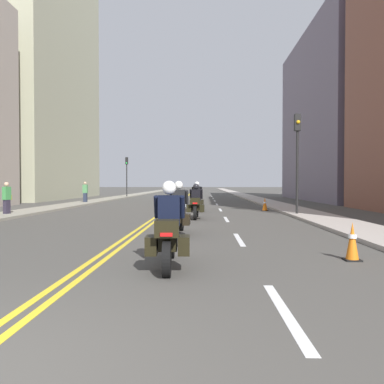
{
  "coord_description": "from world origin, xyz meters",
  "views": [
    {
      "loc": [
        2.14,
        -2.57,
        1.55
      ],
      "look_at": [
        1.55,
        16.13,
        1.14
      ],
      "focal_mm": 35.61,
      "sensor_mm": 36.0,
      "label": 1
    }
  ],
  "objects_px": {
    "motorcycle_3": "(197,200)",
    "pedestrian_2": "(85,192)",
    "motorcycle_2": "(196,204)",
    "traffic_light_near": "(297,146)",
    "motorcycle_0": "(169,233)",
    "pedestrian_1": "(7,199)",
    "traffic_cone_0": "(265,204)",
    "motorcycle_1": "(178,213)",
    "traffic_light_far": "(127,170)",
    "traffic_cone_1": "(352,242)"
  },
  "relations": [
    {
      "from": "traffic_cone_0",
      "to": "traffic_light_near",
      "type": "xyz_separation_m",
      "value": [
        1.01,
        -3.33,
        2.99
      ]
    },
    {
      "from": "traffic_light_far",
      "to": "pedestrian_1",
      "type": "xyz_separation_m",
      "value": [
        -0.66,
        -25.0,
        -2.3
      ]
    },
    {
      "from": "pedestrian_1",
      "to": "traffic_light_far",
      "type": "bearing_deg",
      "value": 12.0
    },
    {
      "from": "traffic_light_near",
      "to": "pedestrian_2",
      "type": "height_order",
      "value": "traffic_light_near"
    },
    {
      "from": "motorcycle_1",
      "to": "motorcycle_3",
      "type": "xyz_separation_m",
      "value": [
        0.39,
        9.63,
        0.02
      ]
    },
    {
      "from": "motorcycle_0",
      "to": "traffic_light_far",
      "type": "relative_size",
      "value": 0.49
    },
    {
      "from": "motorcycle_1",
      "to": "motorcycle_2",
      "type": "xyz_separation_m",
      "value": [
        0.43,
        5.26,
        -0.02
      ]
    },
    {
      "from": "motorcycle_1",
      "to": "traffic_cone_0",
      "type": "bearing_deg",
      "value": 69.53
    },
    {
      "from": "traffic_cone_0",
      "to": "traffic_light_far",
      "type": "height_order",
      "value": "traffic_light_far"
    },
    {
      "from": "traffic_cone_0",
      "to": "pedestrian_2",
      "type": "distance_m",
      "value": 15.01
    },
    {
      "from": "pedestrian_1",
      "to": "pedestrian_2",
      "type": "distance_m",
      "value": 11.72
    },
    {
      "from": "motorcycle_1",
      "to": "motorcycle_0",
      "type": "bearing_deg",
      "value": -86.15
    },
    {
      "from": "traffic_light_far",
      "to": "pedestrian_2",
      "type": "distance_m",
      "value": 13.48
    },
    {
      "from": "traffic_light_near",
      "to": "motorcycle_1",
      "type": "bearing_deg",
      "value": -127.45
    },
    {
      "from": "pedestrian_1",
      "to": "motorcycle_3",
      "type": "bearing_deg",
      "value": -56.18
    },
    {
      "from": "pedestrian_2",
      "to": "traffic_light_far",
      "type": "bearing_deg",
      "value": -86.77
    },
    {
      "from": "motorcycle_2",
      "to": "traffic_cone_1",
      "type": "distance_m",
      "value": 9.7
    },
    {
      "from": "motorcycle_0",
      "to": "pedestrian_1",
      "type": "relative_size",
      "value": 1.36
    },
    {
      "from": "motorcycle_1",
      "to": "traffic_light_near",
      "type": "height_order",
      "value": "traffic_light_near"
    },
    {
      "from": "traffic_light_near",
      "to": "pedestrian_2",
      "type": "relative_size",
      "value": 2.85
    },
    {
      "from": "traffic_cone_0",
      "to": "traffic_cone_1",
      "type": "height_order",
      "value": "traffic_cone_1"
    },
    {
      "from": "motorcycle_2",
      "to": "traffic_light_near",
      "type": "relative_size",
      "value": 0.46
    },
    {
      "from": "motorcycle_3",
      "to": "pedestrian_2",
      "type": "height_order",
      "value": "pedestrian_2"
    },
    {
      "from": "pedestrian_2",
      "to": "motorcycle_3",
      "type": "bearing_deg",
      "value": 142.56
    },
    {
      "from": "traffic_light_near",
      "to": "motorcycle_2",
      "type": "bearing_deg",
      "value": -161.62
    },
    {
      "from": "traffic_light_far",
      "to": "motorcycle_2",
      "type": "bearing_deg",
      "value": -72.12
    },
    {
      "from": "motorcycle_1",
      "to": "pedestrian_1",
      "type": "height_order",
      "value": "pedestrian_1"
    },
    {
      "from": "motorcycle_2",
      "to": "pedestrian_2",
      "type": "height_order",
      "value": "pedestrian_2"
    },
    {
      "from": "traffic_cone_0",
      "to": "traffic_cone_1",
      "type": "relative_size",
      "value": 0.98
    },
    {
      "from": "motorcycle_0",
      "to": "motorcycle_3",
      "type": "bearing_deg",
      "value": 86.59
    },
    {
      "from": "motorcycle_3",
      "to": "traffic_cone_0",
      "type": "bearing_deg",
      "value": 9.41
    },
    {
      "from": "motorcycle_0",
      "to": "motorcycle_1",
      "type": "relative_size",
      "value": 0.99
    },
    {
      "from": "motorcycle_2",
      "to": "pedestrian_2",
      "type": "bearing_deg",
      "value": 126.76
    },
    {
      "from": "traffic_cone_0",
      "to": "pedestrian_1",
      "type": "height_order",
      "value": "pedestrian_1"
    },
    {
      "from": "traffic_light_near",
      "to": "traffic_light_far",
      "type": "xyz_separation_m",
      "value": [
        -13.23,
        24.42,
        -0.22
      ]
    },
    {
      "from": "motorcycle_2",
      "to": "motorcycle_3",
      "type": "relative_size",
      "value": 0.96
    },
    {
      "from": "traffic_cone_1",
      "to": "traffic_cone_0",
      "type": "bearing_deg",
      "value": 88.01
    },
    {
      "from": "traffic_cone_1",
      "to": "traffic_light_far",
      "type": "distance_m",
      "value": 37.14
    },
    {
      "from": "traffic_cone_1",
      "to": "pedestrian_1",
      "type": "xyz_separation_m",
      "value": [
        -12.4,
        10.13,
        0.46
      ]
    },
    {
      "from": "motorcycle_1",
      "to": "traffic_light_near",
      "type": "xyz_separation_m",
      "value": [
        5.26,
        6.87,
        2.71
      ]
    },
    {
      "from": "traffic_cone_1",
      "to": "motorcycle_3",
      "type": "bearing_deg",
      "value": 104.07
    },
    {
      "from": "traffic_cone_1",
      "to": "motorcycle_1",
      "type": "bearing_deg",
      "value": 134.46
    },
    {
      "from": "motorcycle_2",
      "to": "pedestrian_2",
      "type": "distance_m",
      "value": 15.59
    },
    {
      "from": "motorcycle_1",
      "to": "traffic_light_far",
      "type": "distance_m",
      "value": 32.39
    },
    {
      "from": "traffic_light_far",
      "to": "traffic_light_near",
      "type": "bearing_deg",
      "value": -61.55
    },
    {
      "from": "traffic_cone_0",
      "to": "traffic_light_far",
      "type": "xyz_separation_m",
      "value": [
        -12.23,
        21.09,
        2.77
      ]
    },
    {
      "from": "motorcycle_3",
      "to": "traffic_light_far",
      "type": "height_order",
      "value": "traffic_light_far"
    },
    {
      "from": "traffic_cone_1",
      "to": "motorcycle_0",
      "type": "bearing_deg",
      "value": -167.81
    },
    {
      "from": "motorcycle_3",
      "to": "traffic_light_near",
      "type": "bearing_deg",
      "value": -28.48
    },
    {
      "from": "traffic_light_far",
      "to": "traffic_cone_0",
      "type": "bearing_deg",
      "value": -59.9
    }
  ]
}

